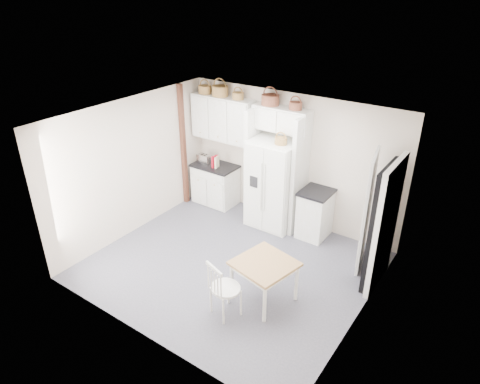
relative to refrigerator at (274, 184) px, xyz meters
The scene contains 28 objects.
floor 1.86m from the refrigerator, 84.73° to the right, with size 4.50×4.50×0.00m, color #3F404B.
ceiling 2.37m from the refrigerator, 84.73° to the right, with size 4.50×4.50×0.00m, color white.
wall_back 0.58m from the refrigerator, 68.21° to the left, with size 4.50×4.50×0.00m, color beige.
wall_left 2.69m from the refrigerator, 142.27° to the right, with size 4.00×4.00×0.00m, color beige.
wall_right 2.93m from the refrigerator, 34.10° to the right, with size 4.00×4.00×0.00m, color beige.
refrigerator is the anchor object (origin of this frame).
base_cab_left 1.57m from the refrigerator, behind, with size 0.92×0.58×0.85m, color white.
base_cab_right 0.98m from the refrigerator, ahead, with size 0.52×0.62×0.91m, color white.
dining_table 2.35m from the refrigerator, 62.36° to the right, with size 0.82×0.82×0.68m, color olive.
windsor_chair 2.76m from the refrigerator, 73.50° to the right, with size 0.46×0.41×0.93m, color white.
counter_left 1.50m from the refrigerator, behind, with size 0.95×0.62×0.04m, color black.
counter_right 0.88m from the refrigerator, ahead, with size 0.56×0.66×0.04m, color black.
toaster 1.74m from the refrigerator, behind, with size 0.29×0.17×0.20m, color silver.
cookbook_red 1.44m from the refrigerator, behind, with size 0.04×0.17×0.26m, color red.
cookbook_cream 1.39m from the refrigerator, behind, with size 0.04×0.16×0.24m, color beige.
basket_upper_a 2.38m from the refrigerator, behind, with size 0.28×0.28×0.16m, color brown.
basket_upper_b 2.13m from the refrigerator, behind, with size 0.34×0.34×0.20m, color brown.
basket_upper_c 1.83m from the refrigerator, 168.25° to the left, with size 0.23×0.23×0.13m, color brown.
basket_bridge_a 1.60m from the refrigerator, 141.84° to the left, with size 0.34×0.34×0.19m, color brown.
basket_bridge_b 1.57m from the refrigerator, 37.80° to the left, with size 0.24×0.24×0.14m, color brown.
basket_fridge_b 0.97m from the refrigerator, 30.42° to the right, with size 0.23×0.23×0.13m, color brown.
upper_cabinet 1.70m from the refrigerator, behind, with size 1.40×0.34×0.90m, color white.
bridge_cabinet 1.26m from the refrigerator, 90.00° to the left, with size 1.12×0.34×0.45m, color white.
fridge_panel_left 0.58m from the refrigerator, behind, with size 0.08×0.60×2.30m, color white.
fridge_panel_right 0.58m from the refrigerator, ahead, with size 0.08×0.60×2.30m, color white.
trim_post 2.11m from the refrigerator, behind, with size 0.09×0.09×2.60m, color #40281B.
doorway_void 2.40m from the refrigerator, 15.14° to the right, with size 0.18×0.85×2.05m, color black.
door_slab 1.98m from the refrigerator, ahead, with size 0.80×0.04×2.05m, color white.
Camera 1 is at (3.57, -4.87, 4.48)m, focal length 32.00 mm.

